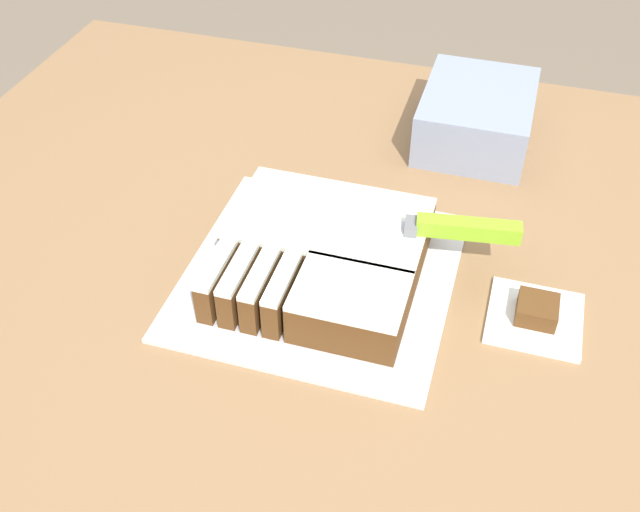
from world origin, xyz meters
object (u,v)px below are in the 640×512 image
cake (324,254)px  storage_box (476,116)px  knife (438,227)px  brownie (537,310)px  cake_board (320,275)px

cake → storage_box: size_ratio=1.19×
cake → storage_box: storage_box is taller
cake → knife: (0.13, 0.05, 0.04)m
knife → cake: bearing=11.0°
knife → brownie: 0.15m
knife → cake_board: bearing=12.2°
cake → knife: size_ratio=0.75×
knife → storage_box: bearing=-99.6°
brownie → knife: bearing=159.9°
storage_box → cake_board: bearing=-111.0°
cake_board → knife: size_ratio=1.01×
knife → storage_box: knife is taller
cake_board → cake: bearing=46.3°
storage_box → cake: bearing=-110.6°
cake_board → cake: size_ratio=1.35×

